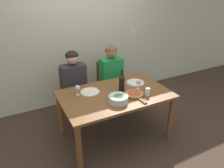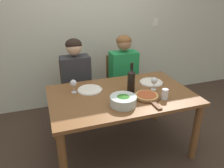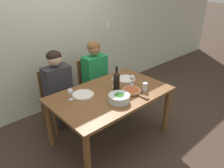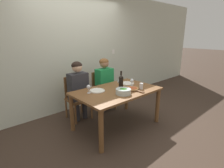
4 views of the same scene
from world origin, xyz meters
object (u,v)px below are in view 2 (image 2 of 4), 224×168
at_px(chair_left, 76,89).
at_px(pizza_on_board, 147,96).
at_px(dinner_plate_left, 90,90).
at_px(dinner_plate_right, 151,82).
at_px(water_tumbler, 165,94).
at_px(wine_bottle, 131,80).
at_px(chair_right, 121,82).
at_px(broccoli_bowl, 123,101).
at_px(wine_glass_right, 154,81).
at_px(wine_glass_left, 73,84).
at_px(wine_glass_centre, 131,80).
at_px(person_woman, 76,75).
at_px(person_man, 124,69).

bearing_deg(chair_left, pizza_on_board, -59.85).
xyz_separation_m(dinner_plate_left, dinner_plate_right, (0.75, -0.03, 0.00)).
bearing_deg(water_tumbler, wine_bottle, 133.52).
bearing_deg(chair_right, broccoli_bowl, -110.06).
relative_size(chair_left, dinner_plate_right, 3.13).
relative_size(wine_bottle, dinner_plate_right, 1.20).
relative_size(dinner_plate_left, dinner_plate_right, 1.00).
relative_size(dinner_plate_left, wine_glass_right, 1.85).
relative_size(chair_right, pizza_on_board, 2.06).
bearing_deg(wine_glass_left, wine_glass_centre, -9.55).
bearing_deg(person_woman, wine_bottle, -55.80).
height_order(chair_left, broccoli_bowl, chair_left).
relative_size(person_man, water_tumbler, 10.63).
bearing_deg(chair_right, pizza_on_board, -95.53).
xyz_separation_m(wine_bottle, wine_glass_right, (0.26, -0.04, -0.03)).
relative_size(person_woman, wine_bottle, 3.58).
bearing_deg(chair_right, wine_glass_right, -85.88).
xyz_separation_m(chair_right, water_tumbler, (0.06, -1.09, 0.31)).
bearing_deg(broccoli_bowl, wine_glass_left, 133.19).
bearing_deg(pizza_on_board, person_man, 83.80).
bearing_deg(water_tumbler, chair_right, 93.09).
bearing_deg(wine_glass_centre, dinner_plate_right, 12.43).
bearing_deg(water_tumbler, pizza_on_board, 151.51).
relative_size(broccoli_bowl, wine_glass_left, 1.74).
distance_m(chair_left, wine_glass_right, 1.19).
xyz_separation_m(chair_right, wine_glass_left, (-0.80, -0.64, 0.36)).
relative_size(chair_right, wine_glass_centre, 5.80).
xyz_separation_m(person_woman, pizza_on_board, (0.59, -0.90, 0.02)).
relative_size(chair_left, wine_glass_centre, 5.80).
height_order(chair_left, chair_right, same).
distance_m(chair_right, wine_glass_centre, 0.84).
distance_m(person_man, wine_glass_left, 0.97).
xyz_separation_m(dinner_plate_right, pizza_on_board, (-0.23, -0.33, 0.01)).
relative_size(chair_left, wine_glass_right, 5.80).
bearing_deg(person_man, chair_left, 170.89).
relative_size(person_man, wine_glass_right, 7.95).
height_order(wine_glass_left, wine_glass_centre, same).
xyz_separation_m(chair_right, pizza_on_board, (-0.10, -1.01, 0.27)).
relative_size(dinner_plate_right, wine_glass_centre, 1.85).
relative_size(chair_right, water_tumbler, 7.76).
distance_m(chair_right, water_tumbler, 1.14).
xyz_separation_m(chair_left, person_man, (0.68, -0.11, 0.25)).
height_order(chair_right, wine_glass_right, same).
bearing_deg(dinner_plate_left, wine_glass_left, 177.82).
xyz_separation_m(person_man, wine_glass_right, (0.06, -0.75, 0.11)).
bearing_deg(wine_bottle, broccoli_bowl, -127.24).
distance_m(person_woman, pizza_on_board, 1.07).
relative_size(pizza_on_board, water_tumbler, 3.76).
distance_m(wine_glass_right, water_tumbler, 0.24).
bearing_deg(broccoli_bowl, water_tumbler, -2.80).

